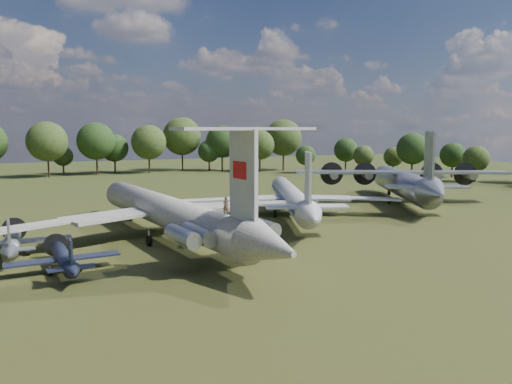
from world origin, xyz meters
name	(u,v)px	position (x,y,z in m)	size (l,w,h in m)	color
ground	(199,231)	(0.00, 0.00, 0.00)	(300.00, 300.00, 0.00)	#1F3812
il62_airliner	(167,218)	(-4.86, -3.15, 2.69)	(42.26, 54.94, 5.39)	#BABAB5
tu104_jet	(292,202)	(16.65, 5.51, 2.27)	(34.08, 45.45, 4.54)	white
an12_transport	(403,187)	(41.67, 9.88, 2.86)	(38.91, 43.48, 5.72)	#96999D
small_prop_west	(64,262)	(-17.14, -13.42, 1.05)	(10.46, 14.26, 2.09)	#151C31
small_prop_northwest	(12,245)	(-22.05, -4.66, 1.20)	(12.03, 16.40, 2.41)	gray
person_on_il62	(226,206)	(-2.50, -18.05, 6.25)	(0.63, 0.41, 1.72)	#8F6348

